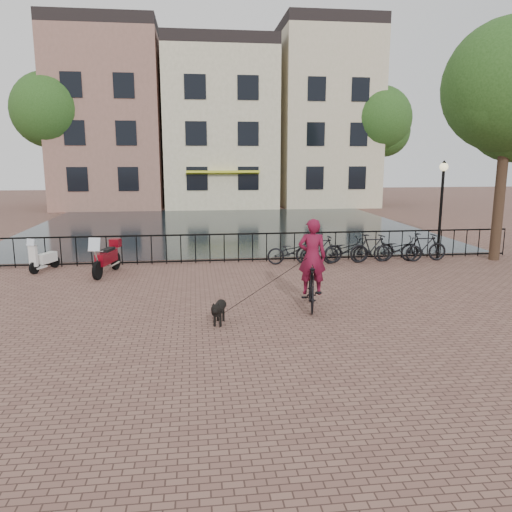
{
  "coord_description": "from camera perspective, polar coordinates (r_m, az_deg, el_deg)",
  "views": [
    {
      "loc": [
        -1.51,
        -9.15,
        3.63
      ],
      "look_at": [
        0.0,
        3.0,
        1.2
      ],
      "focal_mm": 35.0,
      "sensor_mm": 36.0,
      "label": 1
    }
  ],
  "objects": [
    {
      "name": "tree_near_right",
      "position": [
        19.77,
        27.03,
        16.86
      ],
      "size": [
        4.48,
        4.48,
        8.24
      ],
      "color": "black",
      "rests_on": "ground"
    },
    {
      "name": "parked_bike_5",
      "position": [
        18.68,
        18.6,
        0.98
      ],
      "size": [
        1.68,
        0.52,
        1.0
      ],
      "primitive_type": "imported",
      "rotation": [
        0.0,
        0.0,
        1.54
      ],
      "color": "black",
      "rests_on": "ground"
    },
    {
      "name": "parked_bike_3",
      "position": [
        17.94,
        13.12,
        0.88
      ],
      "size": [
        1.71,
        0.68,
        1.0
      ],
      "primitive_type": "imported",
      "rotation": [
        0.0,
        0.0,
        1.7
      ],
      "color": "black",
      "rests_on": "ground"
    },
    {
      "name": "parked_bike_0",
      "position": [
        17.18,
        4.15,
        0.53
      ],
      "size": [
        1.75,
        0.7,
        0.9
      ],
      "primitive_type": "imported",
      "rotation": [
        0.0,
        0.0,
        1.51
      ],
      "color": "black",
      "rests_on": "ground"
    },
    {
      "name": "parked_bike_4",
      "position": [
        18.29,
        15.91,
        0.78
      ],
      "size": [
        1.78,
        0.8,
        0.9
      ],
      "primitive_type": "imported",
      "rotation": [
        0.0,
        0.0,
        1.45
      ],
      "color": "black",
      "rests_on": "ground"
    },
    {
      "name": "canal_house_left",
      "position": [
        39.71,
        -16.3,
        14.79
      ],
      "size": [
        7.5,
        9.0,
        12.8
      ],
      "color": "#855B4D",
      "rests_on": "ground"
    },
    {
      "name": "parked_bike_2",
      "position": [
        17.64,
        10.22,
        0.66
      ],
      "size": [
        1.78,
        0.8,
        0.9
      ],
      "primitive_type": "imported",
      "rotation": [
        0.0,
        0.0,
        1.69
      ],
      "color": "black",
      "rests_on": "ground"
    },
    {
      "name": "cyclist",
      "position": [
        12.12,
        6.4,
        -1.49
      ],
      "size": [
        0.9,
        1.95,
        2.57
      ],
      "rotation": [
        0.0,
        0.0,
        2.95
      ],
      "color": "black",
      "rests_on": "ground"
    },
    {
      "name": "dog",
      "position": [
        11.11,
        -4.25,
        -6.31
      ],
      "size": [
        0.46,
        0.89,
        0.57
      ],
      "rotation": [
        0.0,
        0.0,
        -0.23
      ],
      "color": "black",
      "rests_on": "ground"
    },
    {
      "name": "ground",
      "position": [
        9.96,
        2.16,
        -10.15
      ],
      "size": [
        100.0,
        100.0,
        0.0
      ],
      "primitive_type": "plane",
      "color": "brown",
      "rests_on": "ground"
    },
    {
      "name": "tree_far_right",
      "position": [
        38.69,
        13.85,
        14.94
      ],
      "size": [
        4.76,
        4.76,
        8.76
      ],
      "color": "black",
      "rests_on": "ground"
    },
    {
      "name": "tree_far_left",
      "position": [
        37.51,
        -22.54,
        15.13
      ],
      "size": [
        5.04,
        5.04,
        9.27
      ],
      "color": "black",
      "rests_on": "ground"
    },
    {
      "name": "canal_house_right",
      "position": [
        40.53,
        7.51,
        15.4
      ],
      "size": [
        7.0,
        9.0,
        13.3
      ],
      "color": "#C5B992",
      "rests_on": "ground"
    },
    {
      "name": "motorcycle",
      "position": [
        16.3,
        -16.74,
        0.24
      ],
      "size": [
        0.87,
        1.9,
        1.32
      ],
      "rotation": [
        0.0,
        0.0,
        -0.24
      ],
      "color": "maroon",
      "rests_on": "ground"
    },
    {
      "name": "parked_bike_1",
      "position": [
        17.38,
        7.23,
        0.76
      ],
      "size": [
        1.67,
        0.5,
        1.0
      ],
      "primitive_type": "imported",
      "rotation": [
        0.0,
        0.0,
        1.59
      ],
      "color": "black",
      "rests_on": "ground"
    },
    {
      "name": "lamp_post",
      "position": [
        18.92,
        20.49,
        6.73
      ],
      "size": [
        0.3,
        0.3,
        3.45
      ],
      "color": "black",
      "rests_on": "ground"
    },
    {
      "name": "canal_water",
      "position": [
        26.74,
        -3.79,
        3.4
      ],
      "size": [
        20.0,
        20.0,
        0.0
      ],
      "primitive_type": "plane",
      "color": "black",
      "rests_on": "ground"
    },
    {
      "name": "canal_house_mid",
      "position": [
        39.27,
        -4.28,
        14.5
      ],
      "size": [
        8.0,
        9.5,
        11.8
      ],
      "color": "#C0B691",
      "rests_on": "ground"
    },
    {
      "name": "scooter",
      "position": [
        17.54,
        -23.08,
        0.31
      ],
      "size": [
        0.83,
        1.29,
        1.16
      ],
      "rotation": [
        0.0,
        0.0,
        -0.41
      ],
      "color": "silver",
      "rests_on": "ground"
    },
    {
      "name": "railing",
      "position": [
        17.5,
        -2.02,
        0.93
      ],
      "size": [
        20.0,
        0.05,
        1.02
      ],
      "color": "black",
      "rests_on": "ground"
    }
  ]
}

